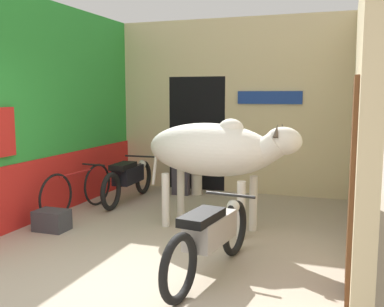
{
  "coord_description": "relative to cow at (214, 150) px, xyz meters",
  "views": [
    {
      "loc": [
        2.08,
        -3.57,
        1.85
      ],
      "look_at": [
        0.13,
        2.07,
        1.06
      ],
      "focal_mm": 42.0,
      "sensor_mm": 36.0,
      "label": 1
    }
  ],
  "objects": [
    {
      "name": "shopkeeper_seated",
      "position": [
        -1.17,
        1.96,
        -0.45
      ],
      "size": [
        0.45,
        0.33,
        1.24
      ],
      "color": "#3D3842",
      "rests_on": "ground_plane"
    },
    {
      "name": "wall_left_shopfront",
      "position": [
        -2.65,
        0.09,
        0.47
      ],
      "size": [
        0.25,
        4.61,
        3.23
      ],
      "color": "green",
      "rests_on": "ground_plane"
    },
    {
      "name": "wall_right_with_door",
      "position": [
        1.85,
        0.05,
        0.5
      ],
      "size": [
        0.22,
        4.61,
        3.23
      ],
      "color": "beige",
      "rests_on": "ground_plane"
    },
    {
      "name": "wall_back_with_doorway",
      "position": [
        -0.67,
        2.68,
        0.31
      ],
      "size": [
        4.33,
        0.93,
        3.23
      ],
      "color": "beige",
      "rests_on": "ground_plane"
    },
    {
      "name": "bicycle",
      "position": [
        -2.27,
        0.17,
        -0.74
      ],
      "size": [
        0.44,
        1.7,
        0.71
      ],
      "color": "black",
      "rests_on": "ground_plane"
    },
    {
      "name": "motorcycle_near",
      "position": [
        0.42,
        -1.56,
        -0.66
      ],
      "size": [
        0.58,
        1.98,
        0.76
      ],
      "color": "black",
      "rests_on": "ground_plane"
    },
    {
      "name": "cow",
      "position": [
        0.0,
        0.0,
        0.0
      ],
      "size": [
        2.25,
        1.07,
        1.53
      ],
      "color": "silver",
      "rests_on": "ground_plane"
    },
    {
      "name": "motorcycle_far",
      "position": [
        -1.85,
        1.06,
        -0.68
      ],
      "size": [
        0.58,
        1.9,
        0.74
      ],
      "color": "black",
      "rests_on": "ground_plane"
    },
    {
      "name": "crate",
      "position": [
        -2.07,
        -0.78,
        -0.95
      ],
      "size": [
        0.44,
        0.32,
        0.28
      ],
      "color": "#38383D",
      "rests_on": "ground_plane"
    },
    {
      "name": "plastic_stool",
      "position": [
        -0.9,
        1.96,
        -0.86
      ],
      "size": [
        0.28,
        0.28,
        0.43
      ],
      "color": "beige",
      "rests_on": "ground_plane"
    },
    {
      "name": "ground_plane",
      "position": [
        -0.4,
        -2.2,
        -1.09
      ],
      "size": [
        30.0,
        30.0,
        0.0
      ],
      "primitive_type": "plane",
      "color": "tan"
    }
  ]
}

